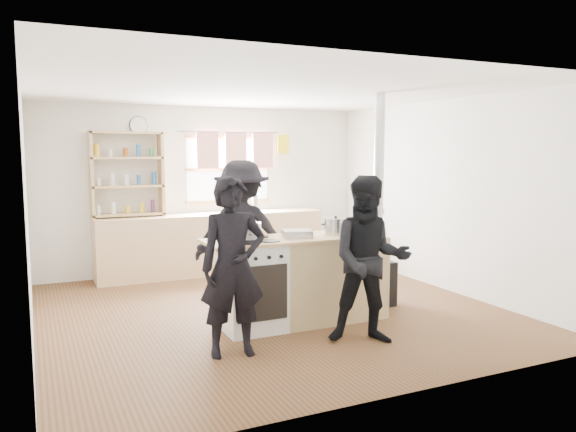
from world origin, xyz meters
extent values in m
cube|color=brown|center=(0.00, 0.00, -0.01)|extent=(5.00, 5.00, 0.01)
cube|color=#DAB483|center=(0.00, 2.22, 0.45)|extent=(3.40, 0.55, 0.90)
cube|color=tan|center=(-1.20, 2.34, 0.94)|extent=(1.00, 0.28, 0.03)
cube|color=tan|center=(-1.20, 2.34, 1.33)|extent=(1.00, 0.28, 0.03)
cube|color=tan|center=(-1.20, 2.34, 1.74)|extent=(1.00, 0.28, 0.03)
cube|color=tan|center=(-1.20, 2.34, 2.08)|extent=(1.00, 0.28, 0.03)
cube|color=tan|center=(-1.68, 2.34, 1.50)|extent=(0.04, 0.28, 1.20)
cube|color=tan|center=(-0.72, 2.34, 1.50)|extent=(0.04, 0.28, 1.20)
cylinder|color=silver|center=(0.69, 2.22, 1.04)|extent=(0.10, 0.10, 0.28)
cube|color=white|center=(-0.45, -0.55, 0.45)|extent=(0.60, 0.60, 0.90)
cube|color=tan|center=(0.45, -0.55, 0.45)|extent=(1.20, 0.60, 0.90)
cube|color=tan|center=(0.00, -0.55, 0.92)|extent=(1.84, 0.64, 0.03)
cylinder|color=black|center=(-0.54, -0.70, 0.96)|extent=(0.34, 0.34, 0.05)
cylinder|color=#305D20|center=(-0.54, -0.70, 0.97)|extent=(0.25, 0.25, 0.02)
cube|color=silver|center=(0.06, -0.57, 0.97)|extent=(0.36, 0.32, 0.08)
cube|color=brown|center=(0.06, -0.57, 0.99)|extent=(0.30, 0.27, 0.02)
cylinder|color=silver|center=(-0.40, -0.41, 1.01)|extent=(0.22, 0.22, 0.15)
cylinder|color=silver|center=(-0.40, -0.41, 1.09)|extent=(0.23, 0.23, 0.01)
sphere|color=black|center=(-0.40, -0.41, 1.10)|extent=(0.03, 0.03, 0.03)
cylinder|color=#BDBDC0|center=(0.53, -0.57, 1.01)|extent=(0.26, 0.26, 0.17)
cylinder|color=#BDBDC0|center=(0.53, -0.57, 1.11)|extent=(0.27, 0.27, 0.01)
sphere|color=black|center=(0.53, -0.57, 1.12)|extent=(0.03, 0.03, 0.03)
cube|color=tan|center=(0.92, -0.59, 0.94)|extent=(0.33, 0.28, 0.02)
cube|color=olive|center=(0.92, -0.59, 1.00)|extent=(0.24, 0.17, 0.10)
cube|color=black|center=(1.25, -0.31, 0.26)|extent=(0.35, 0.35, 0.53)
cylinder|color=#ADADB2|center=(1.25, -0.31, 1.51)|extent=(0.12, 0.12, 1.97)
imported|color=black|center=(-0.86, -1.16, 0.81)|extent=(0.63, 0.45, 1.61)
imported|color=black|center=(0.43, -1.40, 0.80)|extent=(0.97, 0.89, 1.60)
imported|color=black|center=(-0.22, 0.33, 0.86)|extent=(1.28, 1.03, 1.73)
camera|label=1|loc=(-2.47, -5.81, 1.83)|focal=35.00mm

